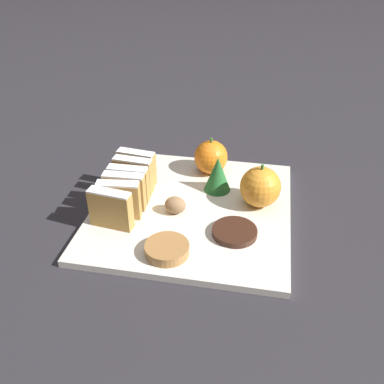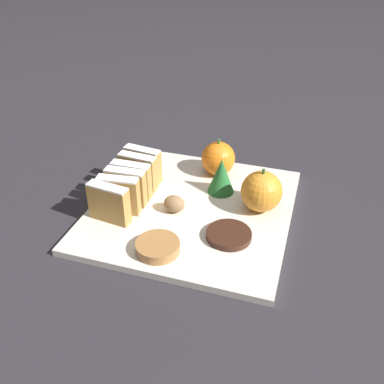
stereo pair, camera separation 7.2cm
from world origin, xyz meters
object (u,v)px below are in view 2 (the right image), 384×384
Objects in this scene: orange_far at (218,158)px; walnut at (174,204)px; orange_near at (262,191)px; chocolate_cookie at (229,235)px.

walnut is at bearing -104.83° from orange_far.
chocolate_cookie is at bearing -109.64° from orange_near.
walnut is (-0.04, -0.14, -0.02)m from orange_far.
orange_near is 0.14m from orange_far.
orange_far is 0.15m from walnut.
orange_far is 0.20m from chocolate_cookie.
orange_near is 0.15m from walnut.
orange_far is at bearing 136.69° from orange_near.
walnut is at bearing 158.89° from chocolate_cookie.
orange_near is at bearing -43.31° from orange_far.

